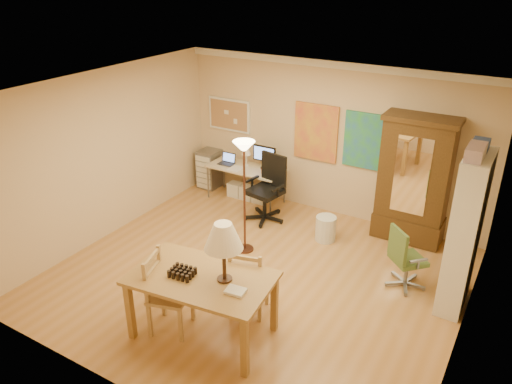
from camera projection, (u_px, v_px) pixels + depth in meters
The scene contains 16 objects.
floor at pixel (256, 277), 7.20m from camera, with size 5.50×5.50×0.00m, color #AE773D.
crown_molding at pixel (334, 64), 8.01m from camera, with size 5.50×0.08×0.12m, color white.
corkboard at pixel (229, 115), 9.45m from camera, with size 0.90×0.04×0.62m, color #B37D54.
art_panel_left at pixel (316, 132), 8.64m from camera, with size 0.80×0.04×1.00m, color gold.
art_panel_right at pixel (366, 141), 8.22m from camera, with size 0.75×0.04×0.95m, color teal.
dining_table at pixel (209, 266), 5.68m from camera, with size 1.76×1.17×1.56m.
ladder_chair_back at pixel (248, 283), 6.31m from camera, with size 0.53×0.52×0.95m.
ladder_chair_left at pixel (167, 295), 6.01m from camera, with size 0.58×0.60×1.04m.
torchiere_lamp at pixel (244, 164), 7.28m from camera, with size 0.33×0.33×1.81m.
computer_desk at pixel (248, 180), 9.38m from camera, with size 1.45×0.64×1.10m.
office_chair_black at pixel (266, 203), 8.71m from camera, with size 0.72×0.72×1.16m.
office_chair_green at pixel (404, 271), 6.91m from camera, with size 0.59×0.59×0.92m.
drawer_cart at pixel (210, 169), 9.96m from camera, with size 0.38×0.46×0.76m.
armoire at pixel (413, 188), 7.85m from camera, with size 1.12×0.53×2.06m.
bookshelf at pixel (464, 234), 6.24m from camera, with size 0.31×0.84×2.10m.
wastebin at pixel (326, 228), 8.08m from camera, with size 0.33×0.33×0.42m, color silver.
Camera 1 is at (3.08, -5.17, 4.14)m, focal length 35.00 mm.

